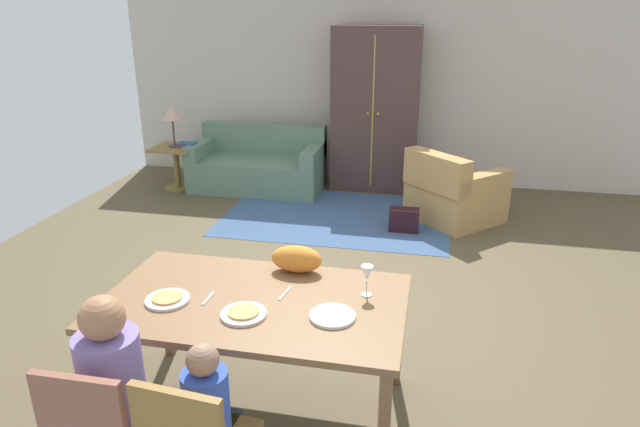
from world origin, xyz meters
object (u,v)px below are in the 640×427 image
(armchair, at_px, (453,194))
(armoire, at_px, (375,110))
(dining_table, at_px, (255,310))
(table_lamp, at_px, (172,114))
(cat, at_px, (297,259))
(plate_near_woman, at_px, (332,316))
(wine_glass, at_px, (367,274))
(plate_near_child, at_px, (244,314))
(book_upper, at_px, (187,144))
(person_man, at_px, (120,402))
(couch, at_px, (259,166))
(side_table, at_px, (176,161))
(handbag, at_px, (404,220))
(book_lower, at_px, (187,146))
(plate_near_man, at_px, (168,300))

(armchair, bearing_deg, armoire, 134.08)
(dining_table, xyz_separation_m, table_lamp, (-2.41, 3.97, 0.32))
(cat, bearing_deg, plate_near_woman, -57.21)
(armchair, bearing_deg, plate_near_woman, -101.14)
(wine_glass, distance_m, armchair, 3.44)
(plate_near_child, xyz_separation_m, wine_glass, (0.62, 0.36, 0.12))
(wine_glass, bearing_deg, plate_near_child, -149.74)
(book_upper, bearing_deg, person_man, -69.22)
(couch, xyz_separation_m, side_table, (-1.06, -0.26, 0.07))
(side_table, height_order, handbag, side_table)
(side_table, xyz_separation_m, table_lamp, (0.00, 0.00, 0.63))
(armchair, distance_m, book_upper, 3.48)
(dining_table, height_order, couch, couch)
(plate_near_woman, bearing_deg, dining_table, 168.02)
(plate_near_child, bearing_deg, handbag, 78.28)
(plate_near_child, height_order, handbag, plate_near_child)
(wine_glass, relative_size, armchair, 0.15)
(side_table, bearing_deg, plate_near_woman, -54.67)
(wine_glass, bearing_deg, dining_table, -163.74)
(book_lower, distance_m, handbag, 3.07)
(couch, relative_size, armoire, 0.82)
(plate_near_child, distance_m, plate_near_woman, 0.48)
(armchair, bearing_deg, handbag, -137.99)
(book_upper, bearing_deg, plate_near_woman, -56.44)
(plate_near_man, distance_m, plate_near_child, 0.48)
(cat, xyz_separation_m, book_lower, (-2.38, 3.56, -0.25))
(wine_glass, relative_size, handbag, 0.58)
(cat, height_order, armoire, armoire)
(plate_near_man, relative_size, handbag, 0.78)
(dining_table, xyz_separation_m, cat, (0.15, 0.40, 0.16))
(wine_glass, xyz_separation_m, table_lamp, (-3.03, 3.79, 0.12))
(dining_table, height_order, plate_near_child, plate_near_child)
(plate_near_woman, distance_m, cat, 0.60)
(table_lamp, distance_m, book_lower, 0.45)
(wine_glass, distance_m, book_upper, 4.78)
(handbag, bearing_deg, person_man, -106.99)
(person_man, height_order, table_lamp, table_lamp)
(wine_glass, height_order, book_lower, wine_glass)
(person_man, distance_m, book_lower, 4.96)
(armchair, distance_m, armoire, 1.66)
(person_man, xyz_separation_m, table_lamp, (-1.94, 4.65, 0.50))
(wine_glass, distance_m, book_lower, 4.74)
(plate_near_man, xyz_separation_m, armoire, (0.62, 4.72, 0.28))
(armoire, bearing_deg, plate_near_child, -91.81)
(plate_near_child, relative_size, table_lamp, 0.46)
(wine_glass, xyz_separation_m, book_upper, (-2.86, 3.82, -0.27))
(book_lower, bearing_deg, plate_near_child, -61.64)
(plate_near_man, bearing_deg, table_lamp, 115.39)
(plate_near_woman, bearing_deg, table_lamp, 125.33)
(armoire, height_order, book_lower, armoire)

